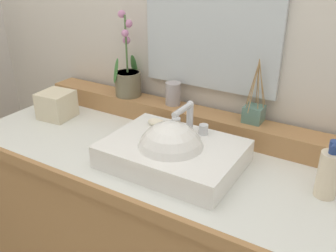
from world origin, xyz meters
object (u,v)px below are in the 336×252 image
(soap_bar, at_px, (157,122))
(reed_diffuser, at_px, (254,113))
(sink_basin, at_px, (172,154))
(potted_plant, at_px, (128,78))
(tissue_box, at_px, (57,105))
(lotion_bottle, at_px, (328,173))
(tumbler_cup, at_px, (173,94))

(soap_bar, bearing_deg, reed_diffuser, 35.33)
(sink_basin, height_order, reed_diffuser, reed_diffuser)
(potted_plant, distance_m, tissue_box, 0.33)
(reed_diffuser, bearing_deg, lotion_bottle, -35.83)
(soap_bar, distance_m, tumbler_cup, 0.21)
(sink_basin, distance_m, tumbler_cup, 0.35)
(sink_basin, relative_size, tumbler_cup, 4.81)
(tumbler_cup, bearing_deg, soap_bar, -76.37)
(potted_plant, height_order, lotion_bottle, potted_plant)
(reed_diffuser, bearing_deg, potted_plant, -178.75)
(sink_basin, height_order, potted_plant, potted_plant)
(reed_diffuser, relative_size, tissue_box, 1.83)
(soap_bar, height_order, tumbler_cup, tumbler_cup)
(reed_diffuser, distance_m, lotion_bottle, 0.38)
(lotion_bottle, bearing_deg, tumbler_cup, 161.71)
(soap_bar, xyz_separation_m, tumbler_cup, (-0.05, 0.20, 0.04))
(soap_bar, distance_m, reed_diffuser, 0.36)
(potted_plant, xyz_separation_m, lotion_bottle, (0.87, -0.21, -0.08))
(tissue_box, bearing_deg, soap_bar, 1.13)
(lotion_bottle, bearing_deg, sink_basin, -169.88)
(sink_basin, xyz_separation_m, lotion_bottle, (0.47, 0.08, 0.03))
(soap_bar, distance_m, tissue_box, 0.51)
(sink_basin, height_order, soap_bar, sink_basin)
(sink_basin, relative_size, soap_bar, 6.39)
(tumbler_cup, bearing_deg, potted_plant, -178.53)
(reed_diffuser, height_order, lotion_bottle, reed_diffuser)
(tumbler_cup, bearing_deg, tissue_box, -155.26)
(potted_plant, bearing_deg, sink_basin, -36.54)
(potted_plant, height_order, tumbler_cup, potted_plant)
(sink_basin, height_order, lotion_bottle, sink_basin)
(sink_basin, relative_size, potted_plant, 1.25)
(tumbler_cup, bearing_deg, reed_diffuser, 1.11)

